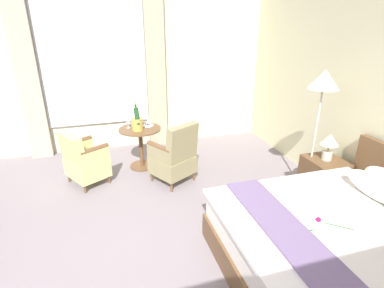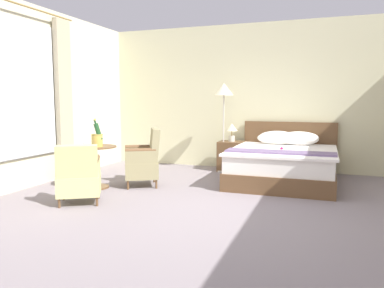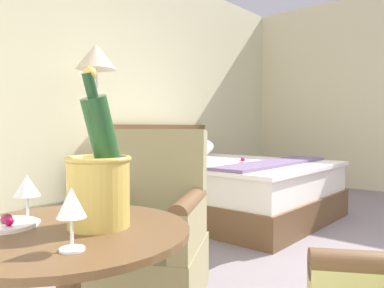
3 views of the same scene
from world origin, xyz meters
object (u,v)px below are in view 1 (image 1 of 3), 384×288
(bedside_lamp, at_px, (329,143))
(side_table_round, at_px, (141,144))
(armchair_by_window, at_px, (175,157))
(armchair_facing_bed, at_px, (84,160))
(wine_glass_near_edge, at_px, (128,122))
(floor_lamp_brass, at_px, (323,88))
(bed, at_px, (340,239))
(champagne_bucket, at_px, (137,122))
(nightstand, at_px, (322,179))
(snack_plate, at_px, (148,125))
(wine_glass_near_bucket, at_px, (148,121))

(bedside_lamp, height_order, side_table_round, bedside_lamp)
(armchair_by_window, xyz_separation_m, armchair_facing_bed, (-0.35, -1.34, -0.04))
(bedside_lamp, height_order, wine_glass_near_edge, bedside_lamp)
(floor_lamp_brass, xyz_separation_m, armchair_facing_bed, (-1.28, -3.08, -1.17))
(bed, height_order, champagne_bucket, champagne_bucket)
(bed, bearing_deg, wine_glass_near_edge, -149.67)
(floor_lamp_brass, bearing_deg, wine_glass_near_edge, -126.30)
(bedside_lamp, bearing_deg, nightstand, 0.00)
(nightstand, relative_size, side_table_round, 0.87)
(bed, xyz_separation_m, bedside_lamp, (-1.14, 0.71, 0.52))
(bed, xyz_separation_m, nightstand, (-1.14, 0.71, -0.04))
(wine_glass_near_edge, bearing_deg, snack_plate, 92.25)
(bedside_lamp, distance_m, armchair_by_window, 2.20)
(bedside_lamp, bearing_deg, champagne_bucket, -125.85)
(bed, bearing_deg, floor_lamp_brass, 155.45)
(wine_glass_near_edge, bearing_deg, floor_lamp_brass, 53.70)
(bed, distance_m, armchair_facing_bed, 3.58)
(floor_lamp_brass, xyz_separation_m, armchair_by_window, (-0.93, -1.74, -1.13))
(champagne_bucket, bearing_deg, floor_lamp_brass, 55.01)
(bed, bearing_deg, snack_plate, -154.75)
(wine_glass_near_bucket, xyz_separation_m, armchair_by_window, (0.73, 0.27, -0.37))
(bedside_lamp, bearing_deg, floor_lamp_brass, -137.98)
(floor_lamp_brass, distance_m, side_table_round, 2.94)
(nightstand, height_order, wine_glass_near_bucket, wine_glass_near_bucket)
(side_table_round, distance_m, wine_glass_near_edge, 0.43)
(nightstand, bearing_deg, floor_lamp_brass, -137.99)
(floor_lamp_brass, height_order, side_table_round, floor_lamp_brass)
(floor_lamp_brass, relative_size, wine_glass_near_edge, 12.00)
(armchair_facing_bed, bearing_deg, snack_plate, 112.66)
(bedside_lamp, relative_size, wine_glass_near_edge, 2.46)
(nightstand, bearing_deg, side_table_round, -127.62)
(armchair_by_window, bearing_deg, side_table_round, -148.49)
(bed, distance_m, floor_lamp_brass, 1.87)
(floor_lamp_brass, distance_m, champagne_bucket, 2.80)
(armchair_facing_bed, bearing_deg, side_table_round, 110.43)
(bed, bearing_deg, bedside_lamp, 147.96)
(side_table_round, bearing_deg, bedside_lamp, 52.38)
(wine_glass_near_bucket, relative_size, armchair_facing_bed, 0.17)
(floor_lamp_brass, bearing_deg, bedside_lamp, 42.02)
(champagne_bucket, distance_m, armchair_by_window, 0.87)
(bed, xyz_separation_m, armchair_by_window, (-2.22, -1.16, 0.09))
(bed, height_order, snack_plate, bed)
(bedside_lamp, distance_m, side_table_round, 2.93)
(snack_plate, bearing_deg, floor_lamp_brass, 49.20)
(nightstand, xyz_separation_m, snack_plate, (-1.88, -2.14, 0.41))
(side_table_round, bearing_deg, wine_glass_near_edge, -118.13)
(floor_lamp_brass, height_order, wine_glass_near_bucket, floor_lamp_brass)
(nightstand, relative_size, floor_lamp_brass, 0.34)
(bed, height_order, side_table_round, bed)
(bed, relative_size, side_table_round, 3.12)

